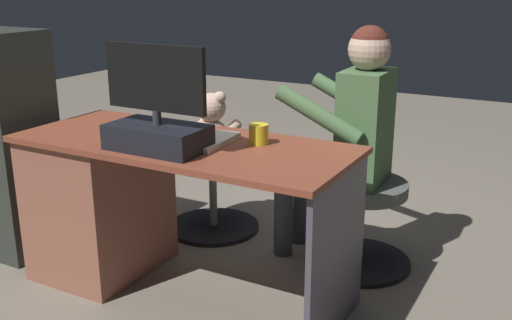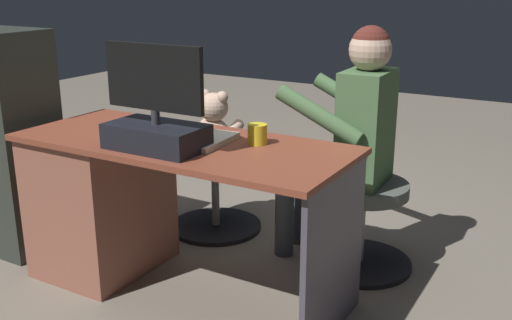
% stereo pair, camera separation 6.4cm
% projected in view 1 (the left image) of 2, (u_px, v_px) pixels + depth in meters
% --- Properties ---
extents(ground_plane, '(10.00, 10.00, 0.00)m').
position_uv_depth(ground_plane, '(222.00, 264.00, 3.07)').
color(ground_plane, '#746B5D').
extents(desk, '(1.50, 0.63, 0.72)m').
position_uv_depth(desk, '(117.00, 198.00, 2.88)').
color(desk, brown).
rests_on(desk, ground_plane).
extents(monitor, '(0.47, 0.23, 0.43)m').
position_uv_depth(monitor, '(157.00, 122.00, 2.45)').
color(monitor, black).
rests_on(monitor, desk).
extents(keyboard, '(0.42, 0.14, 0.02)m').
position_uv_depth(keyboard, '(192.00, 133.00, 2.70)').
color(keyboard, black).
rests_on(keyboard, desk).
extents(computer_mouse, '(0.06, 0.10, 0.04)m').
position_uv_depth(computer_mouse, '(140.00, 122.00, 2.86)').
color(computer_mouse, '#2B2C21').
rests_on(computer_mouse, desk).
extents(cup, '(0.08, 0.08, 0.09)m').
position_uv_depth(cup, '(259.00, 134.00, 2.55)').
color(cup, yellow).
rests_on(cup, desk).
extents(tv_remote, '(0.11, 0.15, 0.02)m').
position_uv_depth(tv_remote, '(128.00, 131.00, 2.73)').
color(tv_remote, black).
rests_on(tv_remote, desk).
extents(notebook_binder, '(0.24, 0.31, 0.02)m').
position_uv_depth(notebook_binder, '(202.00, 140.00, 2.57)').
color(notebook_binder, beige).
rests_on(notebook_binder, desk).
extents(office_chair_teddy, '(0.52, 0.52, 0.44)m').
position_uv_depth(office_chair_teddy, '(213.00, 186.00, 3.42)').
color(office_chair_teddy, black).
rests_on(office_chair_teddy, ground_plane).
extents(teddy_bear, '(0.26, 0.26, 0.37)m').
position_uv_depth(teddy_bear, '(213.00, 127.00, 3.33)').
color(teddy_bear, '#CAA68D').
rests_on(teddy_bear, office_chair_teddy).
extents(visitor_chair, '(0.53, 0.53, 0.44)m').
position_uv_depth(visitor_chair, '(360.00, 215.00, 3.00)').
color(visitor_chair, black).
rests_on(visitor_chair, ground_plane).
extents(person, '(0.54, 0.48, 1.19)m').
position_uv_depth(person, '(349.00, 128.00, 2.91)').
color(person, '#46673F').
rests_on(person, ground_plane).
extents(equipment_rack, '(0.44, 0.36, 1.15)m').
position_uv_depth(equipment_rack, '(4.00, 144.00, 3.09)').
color(equipment_rack, '#2B312A').
rests_on(equipment_rack, ground_plane).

